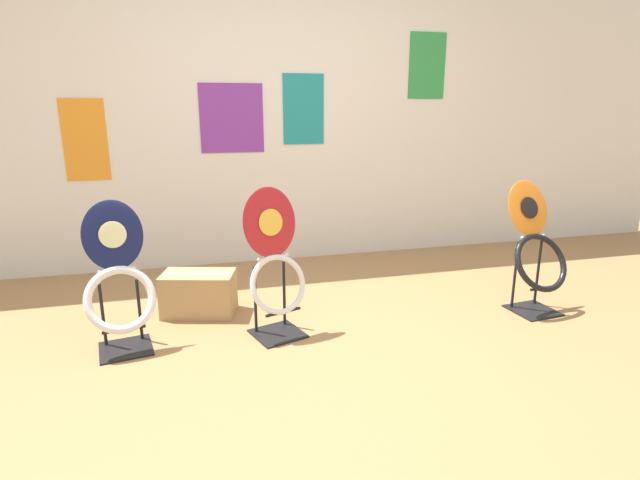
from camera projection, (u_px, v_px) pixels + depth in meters
name	position (u px, v px, depth m)	size (l,w,h in m)	color
ground_plane	(346.00, 374.00, 2.57)	(14.00, 14.00, 0.00)	#A37547
wall_back	(273.00, 110.00, 4.18)	(8.00, 0.07, 2.60)	silver
toilet_seat_display_navy_moon	(119.00, 285.00, 2.74)	(0.41, 0.37, 0.84)	black
toilet_seat_display_crimson_swirl	(275.00, 266.00, 2.91)	(0.39, 0.35, 0.89)	black
toilet_seat_display_orange_sun	(536.00, 252.00, 3.27)	(0.42, 0.40, 0.86)	black
storage_box	(199.00, 293.00, 3.28)	(0.52, 0.37, 0.28)	tan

